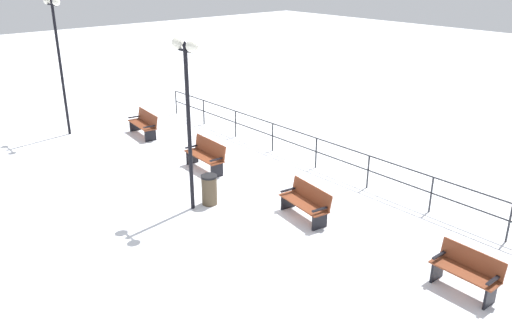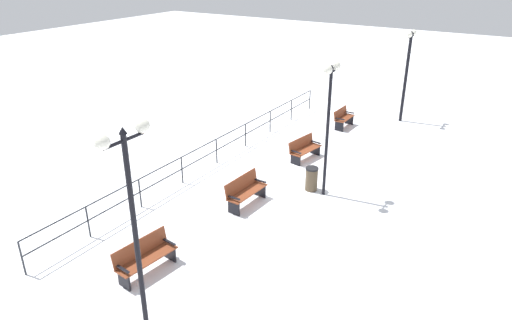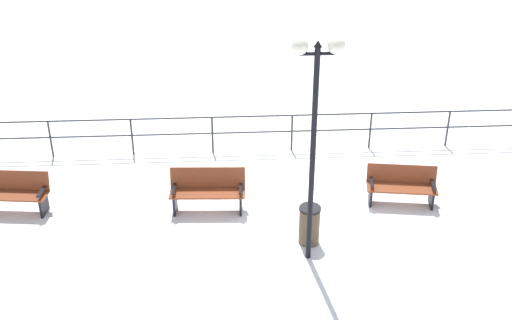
{
  "view_description": "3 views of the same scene",
  "coord_description": "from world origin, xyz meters",
  "px_view_note": "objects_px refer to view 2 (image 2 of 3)",
  "views": [
    {
      "loc": [
        8.86,
        10.5,
        6.35
      ],
      "look_at": [
        -0.86,
        -0.76,
        0.53
      ],
      "focal_mm": 36.16,
      "sensor_mm": 36.0,
      "label": 1
    },
    {
      "loc": [
        7.5,
        -13.47,
        7.62
      ],
      "look_at": [
        -0.85,
        -0.13,
        0.63
      ],
      "focal_mm": 32.68,
      "sensor_mm": 36.0,
      "label": 2
    },
    {
      "loc": [
        12.27,
        -1.84,
        7.82
      ],
      "look_at": [
        -0.83,
        -1.06,
        0.77
      ],
      "focal_mm": 44.97,
      "sensor_mm": 36.0,
      "label": 3
    }
  ],
  "objects_px": {
    "bench_second": "(245,191)",
    "lamppost_far": "(408,64)",
    "lamppost_near": "(132,205)",
    "bench_nearest": "(145,256)",
    "bench_third": "(304,149)",
    "bench_fourth": "(343,118)",
    "trash_bin": "(312,179)",
    "lamppost_middle": "(330,97)"
  },
  "relations": [
    {
      "from": "bench_second",
      "to": "trash_bin",
      "type": "xyz_separation_m",
      "value": [
        1.39,
        2.09,
        -0.08
      ]
    },
    {
      "from": "bench_fourth",
      "to": "lamppost_far",
      "type": "xyz_separation_m",
      "value": [
        2.07,
        2.39,
        2.39
      ]
    },
    {
      "from": "lamppost_near",
      "to": "lamppost_middle",
      "type": "relative_size",
      "value": 1.11
    },
    {
      "from": "bench_second",
      "to": "lamppost_near",
      "type": "relative_size",
      "value": 0.33
    },
    {
      "from": "bench_fourth",
      "to": "lamppost_near",
      "type": "distance_m",
      "value": 15.66
    },
    {
      "from": "bench_third",
      "to": "bench_fourth",
      "type": "xyz_separation_m",
      "value": [
        -0.12,
        4.37,
        0.02
      ]
    },
    {
      "from": "bench_nearest",
      "to": "lamppost_far",
      "type": "distance_m",
      "value": 15.85
    },
    {
      "from": "bench_second",
      "to": "lamppost_far",
      "type": "xyz_separation_m",
      "value": [
        1.9,
        11.15,
        2.35
      ]
    },
    {
      "from": "bench_nearest",
      "to": "bench_fourth",
      "type": "xyz_separation_m",
      "value": [
        0.05,
        13.13,
        -0.01
      ]
    },
    {
      "from": "bench_second",
      "to": "bench_third",
      "type": "xyz_separation_m",
      "value": [
        -0.04,
        4.39,
        -0.06
      ]
    },
    {
      "from": "bench_second",
      "to": "trash_bin",
      "type": "distance_m",
      "value": 2.51
    },
    {
      "from": "bench_nearest",
      "to": "lamppost_middle",
      "type": "relative_size",
      "value": 0.38
    },
    {
      "from": "bench_fourth",
      "to": "bench_third",
      "type": "bearing_deg",
      "value": -86.87
    },
    {
      "from": "trash_bin",
      "to": "bench_third",
      "type": "bearing_deg",
      "value": 122.03
    },
    {
      "from": "bench_third",
      "to": "lamppost_near",
      "type": "relative_size",
      "value": 0.32
    },
    {
      "from": "bench_fourth",
      "to": "trash_bin",
      "type": "height_order",
      "value": "bench_fourth"
    },
    {
      "from": "lamppost_near",
      "to": "lamppost_far",
      "type": "xyz_separation_m",
      "value": [
        0.0,
        17.59,
        -0.76
      ]
    },
    {
      "from": "bench_nearest",
      "to": "lamppost_middle",
      "type": "height_order",
      "value": "lamppost_middle"
    },
    {
      "from": "bench_fourth",
      "to": "lamppost_near",
      "type": "bearing_deg",
      "value": -80.73
    },
    {
      "from": "bench_nearest",
      "to": "bench_third",
      "type": "relative_size",
      "value": 1.07
    },
    {
      "from": "bench_second",
      "to": "lamppost_middle",
      "type": "relative_size",
      "value": 0.37
    },
    {
      "from": "bench_nearest",
      "to": "bench_third",
      "type": "bearing_deg",
      "value": 95.39
    },
    {
      "from": "bench_fourth",
      "to": "lamppost_middle",
      "type": "distance_m",
      "value": 7.67
    },
    {
      "from": "bench_second",
      "to": "lamppost_near",
      "type": "height_order",
      "value": "lamppost_near"
    },
    {
      "from": "bench_nearest",
      "to": "lamppost_far",
      "type": "relative_size",
      "value": 0.4
    },
    {
      "from": "lamppost_near",
      "to": "bench_nearest",
      "type": "bearing_deg",
      "value": 135.82
    },
    {
      "from": "bench_second",
      "to": "bench_fourth",
      "type": "height_order",
      "value": "bench_second"
    },
    {
      "from": "lamppost_middle",
      "to": "lamppost_far",
      "type": "height_order",
      "value": "lamppost_middle"
    },
    {
      "from": "bench_nearest",
      "to": "bench_second",
      "type": "bearing_deg",
      "value": 93.67
    },
    {
      "from": "bench_third",
      "to": "lamppost_near",
      "type": "distance_m",
      "value": 11.45
    },
    {
      "from": "lamppost_middle",
      "to": "bench_second",
      "type": "bearing_deg",
      "value": -133.44
    },
    {
      "from": "bench_second",
      "to": "trash_bin",
      "type": "bearing_deg",
      "value": 59.27
    },
    {
      "from": "lamppost_far",
      "to": "trash_bin",
      "type": "bearing_deg",
      "value": -93.23
    },
    {
      "from": "lamppost_far",
      "to": "trash_bin",
      "type": "distance_m",
      "value": 9.39
    },
    {
      "from": "bench_third",
      "to": "lamppost_middle",
      "type": "distance_m",
      "value": 4.31
    },
    {
      "from": "lamppost_far",
      "to": "bench_second",
      "type": "bearing_deg",
      "value": -99.69
    },
    {
      "from": "bench_fourth",
      "to": "lamppost_near",
      "type": "xyz_separation_m",
      "value": [
        2.07,
        -15.2,
        3.15
      ]
    },
    {
      "from": "bench_nearest",
      "to": "lamppost_near",
      "type": "distance_m",
      "value": 4.32
    },
    {
      "from": "bench_second",
      "to": "bench_nearest",
      "type": "bearing_deg",
      "value": -89.93
    },
    {
      "from": "bench_fourth",
      "to": "lamppost_far",
      "type": "distance_m",
      "value": 3.96
    },
    {
      "from": "bench_nearest",
      "to": "trash_bin",
      "type": "xyz_separation_m",
      "value": [
        1.61,
        6.47,
        -0.05
      ]
    },
    {
      "from": "lamppost_near",
      "to": "bench_second",
      "type": "bearing_deg",
      "value": 106.47
    }
  ]
}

